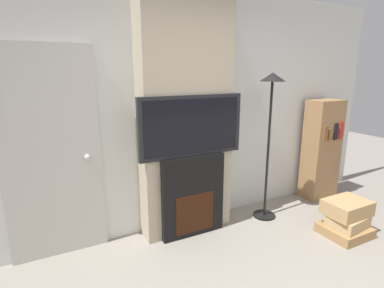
{
  "coord_description": "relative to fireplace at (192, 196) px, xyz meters",
  "views": [
    {
      "loc": [
        -1.42,
        -1.03,
        1.8
      ],
      "look_at": [
        0.0,
        1.71,
        1.05
      ],
      "focal_mm": 28.0,
      "sensor_mm": 36.0,
      "label": 1
    }
  ],
  "objects": [
    {
      "name": "bookshelf",
      "position": [
        2.12,
        0.07,
        0.25
      ],
      "size": [
        0.49,
        0.32,
        1.41
      ],
      "color": "#997047",
      "rests_on": "ground_plane"
    },
    {
      "name": "chimney_breast",
      "position": [
        0.0,
        0.15,
        0.89
      ],
      "size": [
        1.03,
        0.29,
        2.7
      ],
      "color": "tan",
      "rests_on": "ground_plane"
    },
    {
      "name": "floor_lamp",
      "position": [
        1.0,
        -0.06,
        0.91
      ],
      "size": [
        0.3,
        0.3,
        1.78
      ],
      "color": "black",
      "rests_on": "ground_plane"
    },
    {
      "name": "television",
      "position": [
        0.0,
        -0.0,
        0.78
      ],
      "size": [
        1.18,
        0.07,
        0.64
      ],
      "color": "black",
      "rests_on": "fireplace"
    },
    {
      "name": "wall_back",
      "position": [
        0.0,
        0.32,
        0.89
      ],
      "size": [
        6.0,
        0.06,
        2.7
      ],
      "color": "silver",
      "rests_on": "ground_plane"
    },
    {
      "name": "fireplace",
      "position": [
        0.0,
        0.0,
        0.0
      ],
      "size": [
        0.73,
        0.15,
        0.92
      ],
      "color": "black",
      "rests_on": "ground_plane"
    },
    {
      "name": "entry_door",
      "position": [
        -1.34,
        0.27,
        0.57
      ],
      "size": [
        0.89,
        0.09,
        2.05
      ],
      "color": "#BCB7AD",
      "rests_on": "ground_plane"
    },
    {
      "name": "box_stack",
      "position": [
        1.52,
        -0.82,
        -0.26
      ],
      "size": [
        0.5,
        0.44,
        0.4
      ],
      "color": "#A37A4C",
      "rests_on": "ground_plane"
    }
  ]
}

